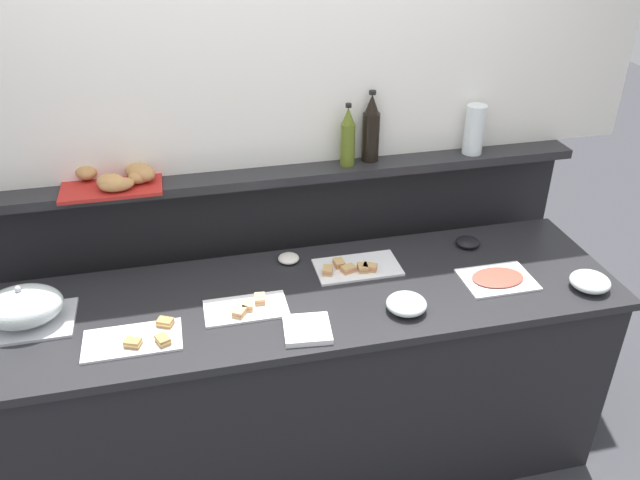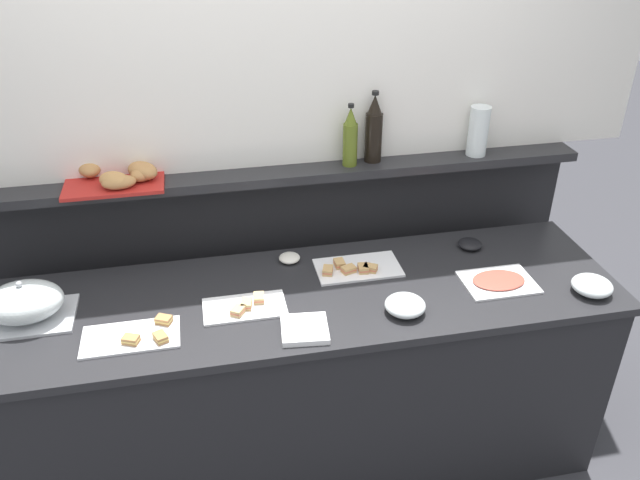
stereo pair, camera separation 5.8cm
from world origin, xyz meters
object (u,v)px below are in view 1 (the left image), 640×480
(cold_cuts_platter, at_px, (497,279))
(condiment_bowl_teal, at_px, (289,258))
(sandwich_platter_side, at_px, (137,339))
(glass_bowl_large, at_px, (406,305))
(glass_bowl_medium, at_px, (590,282))
(condiment_bowl_red, at_px, (468,242))
(napkin_stack, at_px, (308,329))
(wine_bottle_dark, at_px, (371,130))
(sandwich_platter_rear, at_px, (247,308))
(sandwich_platter_front, at_px, (355,267))
(olive_oil_bottle, at_px, (348,138))
(bread_basket, at_px, (117,179))
(water_carafe, at_px, (474,130))
(serving_cloche, at_px, (23,308))

(cold_cuts_platter, xyz_separation_m, condiment_bowl_teal, (-0.81, 0.34, 0.01))
(sandwich_platter_side, distance_m, glass_bowl_large, 1.00)
(glass_bowl_large, distance_m, glass_bowl_medium, 0.77)
(glass_bowl_large, relative_size, condiment_bowl_red, 1.49)
(sandwich_platter_side, distance_m, napkin_stack, 0.61)
(glass_bowl_large, xyz_separation_m, wine_bottle_dark, (0.05, 0.68, 0.45))
(sandwich_platter_side, relative_size, condiment_bowl_teal, 3.82)
(sandwich_platter_rear, distance_m, sandwich_platter_front, 0.51)
(olive_oil_bottle, height_order, bread_basket, olive_oil_bottle)
(sandwich_platter_front, distance_m, olive_oil_bottle, 0.56)
(cold_cuts_platter, bearing_deg, condiment_bowl_teal, 157.23)
(condiment_bowl_teal, height_order, wine_bottle_dark, wine_bottle_dark)
(sandwich_platter_rear, bearing_deg, wine_bottle_dark, 39.82)
(napkin_stack, xyz_separation_m, water_carafe, (0.92, 0.69, 0.44))
(cold_cuts_platter, distance_m, olive_oil_bottle, 0.86)
(wine_bottle_dark, bearing_deg, serving_cloche, -163.16)
(cold_cuts_platter, bearing_deg, condiment_bowl_red, 90.55)
(condiment_bowl_red, height_order, water_carafe, water_carafe)
(serving_cloche, xyz_separation_m, condiment_bowl_red, (1.83, 0.16, -0.05))
(wine_bottle_dark, distance_m, bread_basket, 1.09)
(condiment_bowl_teal, bearing_deg, sandwich_platter_side, -147.27)
(glass_bowl_medium, relative_size, bread_basket, 0.40)
(cold_cuts_platter, relative_size, glass_bowl_medium, 1.81)
(sandwich_platter_side, xyz_separation_m, condiment_bowl_red, (1.43, 0.35, 0.01))
(sandwich_platter_rear, xyz_separation_m, napkin_stack, (0.20, -0.18, 0.00))
(sandwich_platter_side, relative_size, water_carafe, 1.55)
(water_carafe, bearing_deg, glass_bowl_medium, -70.09)
(condiment_bowl_red, distance_m, olive_oil_bottle, 0.71)
(condiment_bowl_teal, relative_size, olive_oil_bottle, 0.33)
(sandwich_platter_front, height_order, condiment_bowl_teal, sandwich_platter_front)
(glass_bowl_medium, height_order, wine_bottle_dark, wine_bottle_dark)
(condiment_bowl_red, bearing_deg, glass_bowl_medium, -51.38)
(wine_bottle_dark, bearing_deg, cold_cuts_platter, -55.63)
(glass_bowl_medium, bearing_deg, olive_oil_bottle, 140.97)
(condiment_bowl_teal, relative_size, bread_basket, 0.23)
(sandwich_platter_side, height_order, condiment_bowl_teal, sandwich_platter_side)
(cold_cuts_platter, xyz_separation_m, glass_bowl_large, (-0.43, -0.11, 0.02))
(sandwich_platter_rear, xyz_separation_m, sandwich_platter_front, (0.48, 0.18, 0.00))
(water_carafe, bearing_deg, serving_cloche, -167.94)
(glass_bowl_medium, bearing_deg, condiment_bowl_teal, 157.54)
(sandwich_platter_front, height_order, cold_cuts_platter, sandwich_platter_front)
(water_carafe, bearing_deg, glass_bowl_large, -128.96)
(sandwich_platter_rear, relative_size, olive_oil_bottle, 1.15)
(glass_bowl_large, bearing_deg, cold_cuts_platter, 14.06)
(wine_bottle_dark, bearing_deg, napkin_stack, -121.44)
(sandwich_platter_rear, relative_size, wine_bottle_dark, 1.00)
(olive_oil_bottle, relative_size, bread_basket, 0.69)
(wine_bottle_dark, bearing_deg, glass_bowl_medium, -44.12)
(glass_bowl_large, xyz_separation_m, bread_basket, (-1.04, 0.64, 0.34))
(sandwich_platter_rear, bearing_deg, olive_oil_bottle, 43.91)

